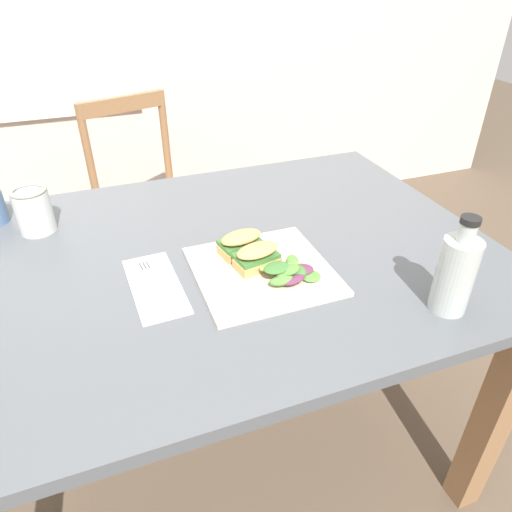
% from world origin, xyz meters
% --- Properties ---
extents(ground_plane, '(9.57, 9.57, 0.00)m').
position_xyz_m(ground_plane, '(0.00, 0.00, 0.00)').
color(ground_plane, brown).
extents(dining_table, '(1.32, 0.95, 0.74)m').
position_xyz_m(dining_table, '(-0.00, 0.14, 0.62)').
color(dining_table, '#51565B').
rests_on(dining_table, ground).
extents(chair_wooden_far, '(0.50, 0.50, 0.87)m').
position_xyz_m(chair_wooden_far, '(-0.05, 1.03, 0.45)').
color(chair_wooden_far, '#8E6642').
rests_on(chair_wooden_far, ground).
extents(plate_lunch, '(0.29, 0.29, 0.01)m').
position_xyz_m(plate_lunch, '(0.07, 0.03, 0.74)').
color(plate_lunch, beige).
rests_on(plate_lunch, dining_table).
extents(sandwich_half_front, '(0.11, 0.08, 0.06)m').
position_xyz_m(sandwich_half_front, '(0.06, 0.04, 0.78)').
color(sandwich_half_front, tan).
rests_on(sandwich_half_front, plate_lunch).
extents(sandwich_half_back, '(0.11, 0.08, 0.06)m').
position_xyz_m(sandwich_half_back, '(0.04, 0.10, 0.78)').
color(sandwich_half_back, tan).
rests_on(sandwich_half_back, plate_lunch).
extents(salad_mixed_greens, '(0.15, 0.14, 0.04)m').
position_xyz_m(salad_mixed_greens, '(0.10, -0.01, 0.77)').
color(salad_mixed_greens, '#518438').
rests_on(salad_mixed_greens, plate_lunch).
extents(napkin_folded, '(0.11, 0.24, 0.00)m').
position_xyz_m(napkin_folded, '(-0.17, 0.06, 0.74)').
color(napkin_folded, silver).
rests_on(napkin_folded, dining_table).
extents(fork_on_napkin, '(0.04, 0.19, 0.00)m').
position_xyz_m(fork_on_napkin, '(-0.17, 0.08, 0.75)').
color(fork_on_napkin, silver).
rests_on(fork_on_napkin, napkin_folded).
extents(bottle_cold_brew, '(0.07, 0.07, 0.21)m').
position_xyz_m(bottle_cold_brew, '(0.37, -0.22, 0.81)').
color(bottle_cold_brew, '#472819').
rests_on(bottle_cold_brew, dining_table).
extents(mason_jar_iced_tea, '(0.09, 0.09, 0.12)m').
position_xyz_m(mason_jar_iced_tea, '(-0.40, 0.40, 0.79)').
color(mason_jar_iced_tea, '#C67528').
rests_on(mason_jar_iced_tea, dining_table).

